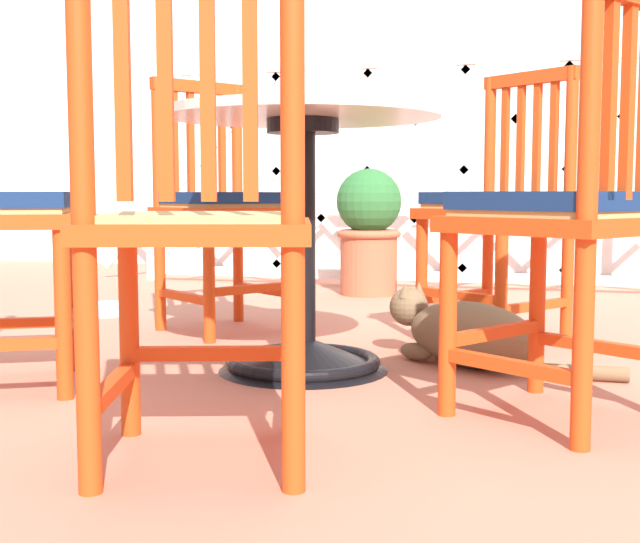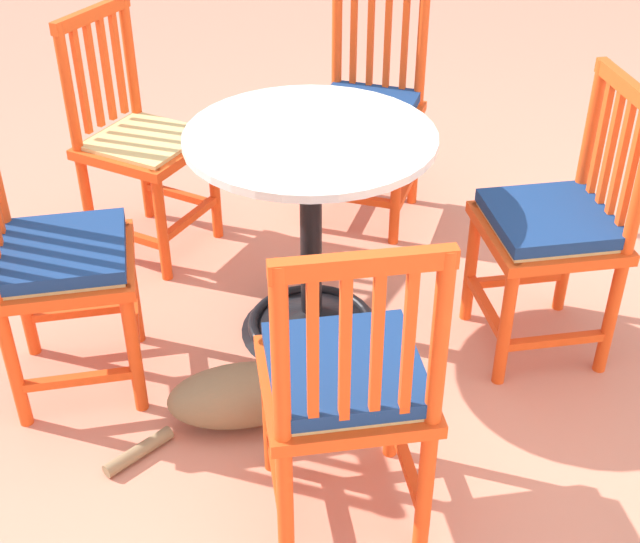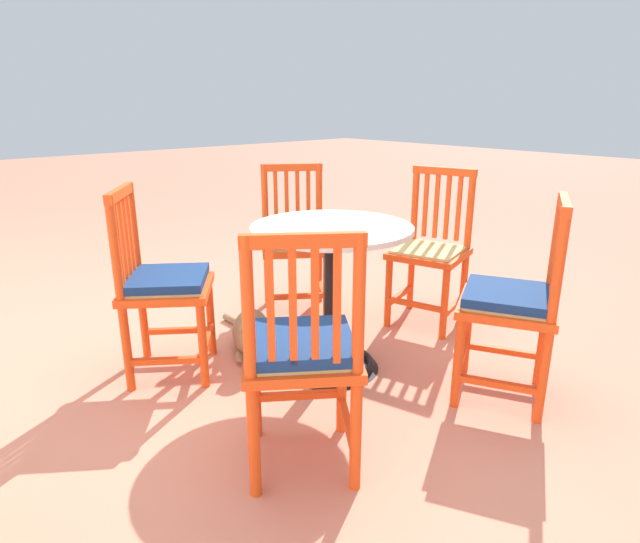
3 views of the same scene
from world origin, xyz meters
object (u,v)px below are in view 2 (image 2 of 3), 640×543
(orange_chair_at_corner, at_px, (367,113))
(orange_chair_tucked_in, at_px, (140,143))
(orange_chair_by_planter, at_px, (555,227))
(orange_chair_facing_out, at_px, (56,262))
(cafe_table, at_px, (311,259))
(orange_chair_near_fence, at_px, (346,385))
(tabby_cat, at_px, (255,394))

(orange_chair_at_corner, xyz_separation_m, orange_chair_tucked_in, (0.76, -0.44, -0.01))
(orange_chair_by_planter, height_order, orange_chair_tucked_in, same)
(orange_chair_by_planter, bearing_deg, orange_chair_facing_out, -38.20)
(cafe_table, bearing_deg, orange_chair_facing_out, -26.07)
(orange_chair_near_fence, height_order, orange_chair_at_corner, same)
(orange_chair_facing_out, xyz_separation_m, tabby_cat, (-0.27, 0.53, -0.35))
(cafe_table, bearing_deg, orange_chair_at_corner, -150.58)
(orange_chair_near_fence, bearing_deg, orange_chair_tucked_in, -107.26)
(cafe_table, relative_size, orange_chair_at_corner, 0.83)
(orange_chair_near_fence, relative_size, orange_chair_at_corner, 1.00)
(orange_chair_by_planter, distance_m, tabby_cat, 1.05)
(orange_chair_at_corner, bearing_deg, orange_chair_near_fence, 40.06)
(orange_chair_near_fence, xyz_separation_m, orange_chair_by_planter, (-0.98, -0.04, 0.00))
(orange_chair_tucked_in, xyz_separation_m, tabby_cat, (0.38, 1.03, -0.34))
(cafe_table, height_order, tabby_cat, cafe_table)
(cafe_table, distance_m, orange_chair_by_planter, 0.77)
(orange_chair_near_fence, bearing_deg, cafe_table, -129.01)
(tabby_cat, bearing_deg, cafe_table, -156.08)
(orange_chair_near_fence, bearing_deg, orange_chair_facing_out, -78.46)
(cafe_table, bearing_deg, orange_chair_tucked_in, -86.67)
(orange_chair_facing_out, distance_m, orange_chair_tucked_in, 0.82)
(orange_chair_near_fence, xyz_separation_m, tabby_cat, (-0.08, -0.43, -0.35))
(cafe_table, relative_size, orange_chair_by_planter, 0.83)
(orange_chair_by_planter, distance_m, orange_chair_tucked_in, 1.52)
(orange_chair_near_fence, height_order, orange_chair_tucked_in, same)
(orange_chair_by_planter, bearing_deg, cafe_table, -50.72)
(orange_chair_facing_out, relative_size, orange_chair_by_planter, 1.00)
(cafe_table, height_order, orange_chair_by_planter, orange_chair_by_planter)
(cafe_table, distance_m, orange_chair_at_corner, 0.84)
(orange_chair_at_corner, distance_m, tabby_cat, 1.33)
(orange_chair_near_fence, bearing_deg, orange_chair_by_planter, -177.86)
(cafe_table, xyz_separation_m, orange_chair_at_corner, (-0.72, -0.40, 0.16))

